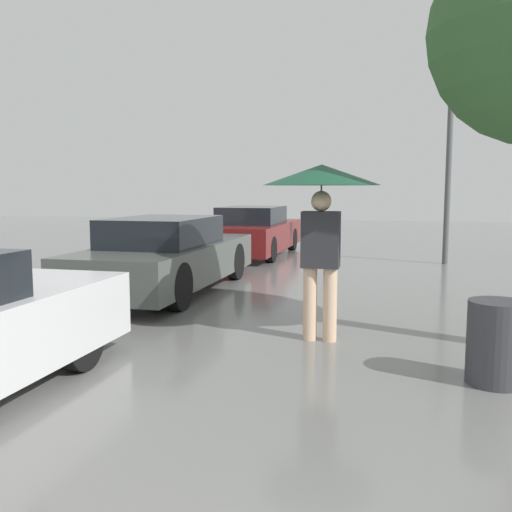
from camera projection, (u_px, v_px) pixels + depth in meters
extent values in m
cylinder|color=beige|center=(310.00, 304.00, 6.31)|extent=(0.15, 0.15, 0.82)
cylinder|color=beige|center=(330.00, 305.00, 6.26)|extent=(0.15, 0.15, 0.82)
cube|color=#2D2D33|center=(321.00, 240.00, 6.20)|extent=(0.41, 0.24, 0.61)
sphere|color=beige|center=(321.00, 201.00, 6.15)|extent=(0.22, 0.22, 0.22)
cylinder|color=#515456|center=(321.00, 215.00, 6.17)|extent=(0.02, 0.02, 0.65)
cone|color=#14472D|center=(322.00, 175.00, 6.12)|extent=(1.27, 1.27, 0.22)
cylinder|color=black|center=(80.00, 337.00, 5.26)|extent=(0.18, 0.62, 0.62)
cube|color=#4C514C|center=(169.00, 262.00, 9.35)|extent=(1.63, 4.53, 0.59)
cube|color=black|center=(162.00, 231.00, 9.07)|extent=(1.38, 2.04, 0.44)
cylinder|color=black|center=(162.00, 259.00, 10.90)|extent=(0.18, 0.67, 0.67)
cylinder|color=black|center=(235.00, 261.00, 10.54)|extent=(0.18, 0.67, 0.67)
cylinder|color=black|center=(83.00, 282.00, 8.19)|extent=(0.18, 0.67, 0.67)
cylinder|color=black|center=(179.00, 287.00, 7.84)|extent=(0.18, 0.67, 0.67)
cube|color=maroon|center=(254.00, 236.00, 14.42)|extent=(1.61, 4.35, 0.65)
cube|color=black|center=(252.00, 215.00, 14.15)|extent=(1.37, 1.96, 0.42)
cylinder|color=black|center=(241.00, 238.00, 15.92)|extent=(0.18, 0.60, 0.60)
cylinder|color=black|center=(292.00, 239.00, 15.57)|extent=(0.18, 0.60, 0.60)
cylinder|color=black|center=(210.00, 248.00, 13.32)|extent=(0.18, 0.60, 0.60)
cylinder|color=black|center=(271.00, 249.00, 12.97)|extent=(0.18, 0.60, 0.60)
cylinder|color=#515456|center=(448.00, 182.00, 12.55)|extent=(0.13, 0.13, 3.64)
sphere|color=beige|center=(452.00, 92.00, 12.32)|extent=(0.39, 0.39, 0.39)
cylinder|color=#38383D|center=(497.00, 343.00, 4.89)|extent=(0.50, 0.50, 0.73)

